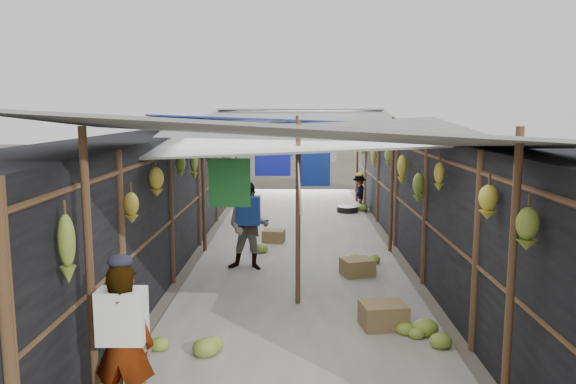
{
  "coord_description": "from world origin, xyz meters",
  "views": [
    {
      "loc": [
        -0.04,
        -4.63,
        2.73
      ],
      "look_at": [
        -0.17,
        5.47,
        1.25
      ],
      "focal_mm": 35.0,
      "sensor_mm": 36.0,
      "label": 1
    }
  ],
  "objects_px": {
    "vendor_elderly": "(123,345)",
    "vendor_seated": "(359,193)",
    "black_basin": "(347,209)",
    "shopper_blue": "(249,226)",
    "crate_near": "(383,316)"
  },
  "relations": [
    {
      "from": "vendor_elderly",
      "to": "vendor_seated",
      "type": "relative_size",
      "value": 1.49
    },
    {
      "from": "black_basin",
      "to": "shopper_blue",
      "type": "distance_m",
      "value": 5.92
    },
    {
      "from": "black_basin",
      "to": "shopper_blue",
      "type": "relative_size",
      "value": 0.38
    },
    {
      "from": "black_basin",
      "to": "vendor_elderly",
      "type": "relative_size",
      "value": 0.39
    },
    {
      "from": "shopper_blue",
      "to": "vendor_elderly",
      "type": "bearing_deg",
      "value": -89.66
    },
    {
      "from": "vendor_seated",
      "to": "vendor_elderly",
      "type": "bearing_deg",
      "value": -18.87
    },
    {
      "from": "crate_near",
      "to": "vendor_elderly",
      "type": "height_order",
      "value": "vendor_elderly"
    },
    {
      "from": "vendor_elderly",
      "to": "shopper_blue",
      "type": "distance_m",
      "value": 4.87
    },
    {
      "from": "shopper_blue",
      "to": "black_basin",
      "type": "bearing_deg",
      "value": 76.4
    },
    {
      "from": "vendor_elderly",
      "to": "vendor_seated",
      "type": "bearing_deg",
      "value": -103.61
    },
    {
      "from": "crate_near",
      "to": "vendor_seated",
      "type": "distance_m",
      "value": 8.39
    },
    {
      "from": "crate_near",
      "to": "shopper_blue",
      "type": "distance_m",
      "value": 3.29
    },
    {
      "from": "shopper_blue",
      "to": "vendor_seated",
      "type": "distance_m",
      "value": 6.29
    },
    {
      "from": "vendor_elderly",
      "to": "shopper_blue",
      "type": "height_order",
      "value": "shopper_blue"
    },
    {
      "from": "vendor_elderly",
      "to": "shopper_blue",
      "type": "relative_size",
      "value": 0.96
    }
  ]
}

